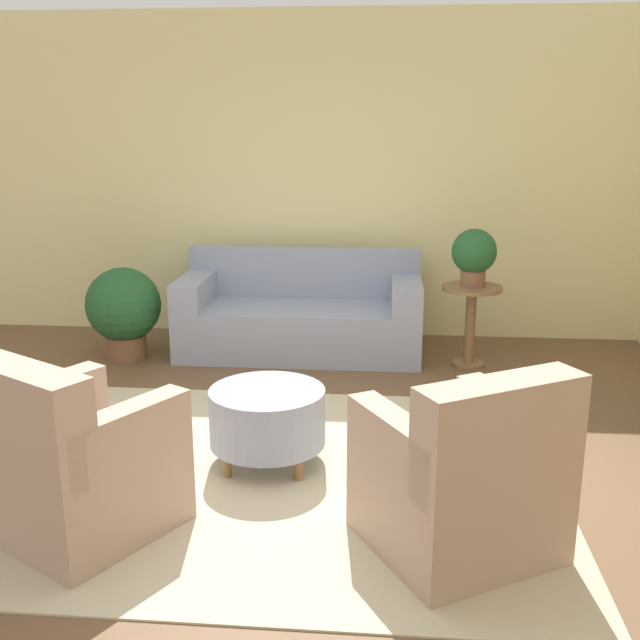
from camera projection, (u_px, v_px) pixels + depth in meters
ground_plane at (284, 477)px, 4.12m from camera, size 16.00×16.00×0.00m
wall_back at (327, 178)px, 6.58m from camera, size 9.75×0.12×2.80m
rug at (284, 476)px, 4.12m from camera, size 2.98×2.54×0.01m
couch at (301, 316)px, 6.27m from camera, size 1.98×0.88×0.83m
armchair_left at (72, 465)px, 3.48m from camera, size 1.02×1.01×0.88m
armchair_right at (465, 481)px, 3.32m from camera, size 1.02×1.01×0.88m
ottoman_table at (267, 417)px, 4.20m from camera, size 0.65×0.65×0.44m
side_table at (471, 313)px, 5.86m from camera, size 0.47×0.47×0.65m
potted_plant_on_side_table at (474, 254)px, 5.74m from camera, size 0.35×0.35×0.45m
potted_plant_floor at (124, 308)px, 6.06m from camera, size 0.60×0.60×0.75m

